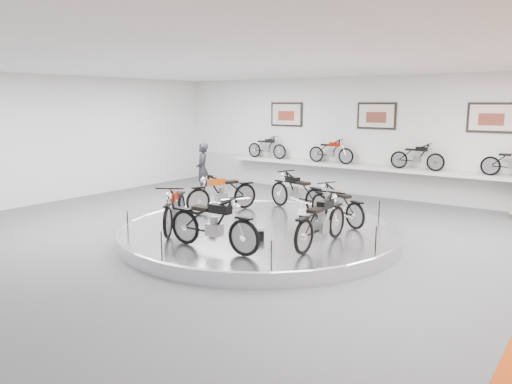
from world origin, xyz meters
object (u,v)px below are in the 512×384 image
Objects in this scene: bike_a at (337,204)px; visitor at (203,169)px; shelf at (371,168)px; bike_d at (175,207)px; bike_b at (296,191)px; bike_c at (222,192)px; bike_e at (213,223)px; bike_f at (321,220)px; display_platform at (259,233)px.

visitor is (-6.13, 2.13, 0.12)m from bike_a.
shelf is at bearing 79.26° from visitor.
bike_d is 5.93m from visitor.
bike_d is at bearing 88.77° from bike_b.
bike_c is at bearing 33.66° from bike_a.
bike_c reaches higher than bike_a.
bike_a is 1.70m from bike_b.
bike_e is (0.59, -4.07, 0.02)m from bike_b.
bike_b is 0.98× the size of visitor.
shelf is at bearing 13.84° from bike_f.
shelf is 7.19m from bike_f.
bike_f is at bearing -74.79° from shelf.
shelf is 5.90m from bike_c.
visitor is (-3.09, 2.69, 0.07)m from bike_c.
visitor is (-4.58, 1.41, 0.08)m from bike_b.
visitor is (-6.73, 4.00, 0.07)m from bike_f.
bike_f is at bearing 71.15° from bike_d.
display_platform is 3.98× the size of bike_a.
bike_b is 4.11m from bike_e.
bike_b reaches higher than bike_a.
bike_e is (2.08, -2.79, 0.02)m from bike_c.
bike_c is (-1.49, -1.28, 0.00)m from bike_b.
bike_c is at bearing 156.16° from display_platform.
shelf is at bearing 137.18° from bike_d.
visitor is at bearing -177.00° from bike_d.
bike_f reaches higher than bike_a.
bike_a is 0.90× the size of visitor.
bike_a is at bearing 102.45° from bike_d.
bike_f is (3.26, 0.81, 0.00)m from bike_d.
bike_b is (-1.54, 0.72, 0.04)m from bike_a.
bike_f is at bearing 17.28° from visitor.
shelf is 6.29× the size of bike_b.
bike_d is at bearing 157.17° from bike_e.
bike_d is 0.97× the size of bike_e.
bike_d reaches higher than bike_b.
bike_e reaches higher than shelf.
bike_b is 0.99× the size of bike_c.
bike_e reaches higher than bike_d.
bike_f is at bearing 42.22° from bike_e.
visitor reaches higher than bike_a.
bike_e reaches higher than bike_c.
visitor is (-3.46, 4.81, 0.07)m from bike_d.
bike_f is at bearing -15.85° from display_platform.
bike_e is at bearing 57.73° from bike_c.
shelf is 7.87m from bike_d.
bike_d is (-1.38, -7.74, -0.18)m from shelf.
visitor is at bearing 57.86° from bike_f.
display_platform is at bearing 98.02° from bike_e.
bike_f is (3.64, -1.31, 0.00)m from bike_c.
bike_d is at bearing 68.32° from bike_a.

